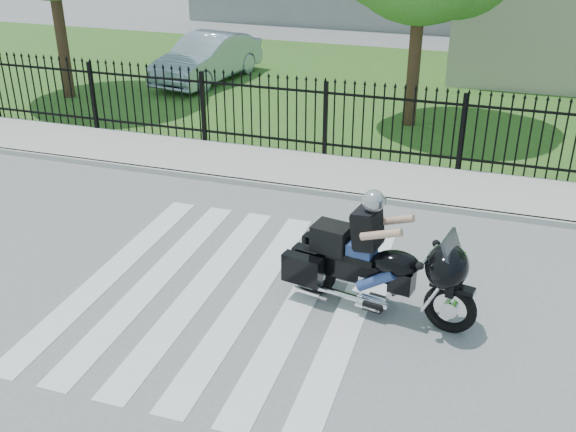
% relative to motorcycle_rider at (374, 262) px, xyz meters
% --- Properties ---
extents(ground, '(120.00, 120.00, 0.00)m').
position_rel_motorcycle_rider_xyz_m(ground, '(-2.25, -0.29, -0.80)').
color(ground, slate).
rests_on(ground, ground).
extents(crosswalk, '(5.00, 5.50, 0.01)m').
position_rel_motorcycle_rider_xyz_m(crosswalk, '(-2.25, -0.29, -0.79)').
color(crosswalk, silver).
rests_on(crosswalk, ground).
extents(sidewalk, '(40.00, 2.00, 0.12)m').
position_rel_motorcycle_rider_xyz_m(sidewalk, '(-2.25, 4.71, -0.74)').
color(sidewalk, '#ADAAA3').
rests_on(sidewalk, ground).
extents(curb, '(40.00, 0.12, 0.12)m').
position_rel_motorcycle_rider_xyz_m(curb, '(-2.25, 3.71, -0.74)').
color(curb, '#ADAAA3').
rests_on(curb, ground).
extents(grass_strip, '(40.00, 12.00, 0.02)m').
position_rel_motorcycle_rider_xyz_m(grass_strip, '(-2.25, 11.71, -0.79)').
color(grass_strip, '#2F511C').
rests_on(grass_strip, ground).
extents(iron_fence, '(26.00, 0.04, 1.80)m').
position_rel_motorcycle_rider_xyz_m(iron_fence, '(-2.25, 5.71, 0.10)').
color(iron_fence, black).
rests_on(iron_fence, ground).
extents(motorcycle_rider, '(2.93, 1.32, 1.95)m').
position_rel_motorcycle_rider_xyz_m(motorcycle_rider, '(0.00, 0.00, 0.00)').
color(motorcycle_rider, black).
rests_on(motorcycle_rider, ground).
extents(parked_car, '(2.25, 4.58, 1.45)m').
position_rel_motorcycle_rider_xyz_m(parked_car, '(-7.55, 11.12, -0.06)').
color(parked_car, '#9CAAC4').
rests_on(parked_car, grass_strip).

